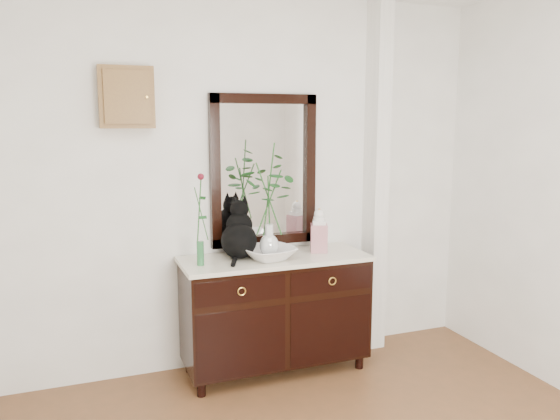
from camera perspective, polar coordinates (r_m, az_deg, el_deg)
name	(u,v)px	position (r m, az deg, el deg)	size (l,w,h in m)	color
wall_back	(250,183)	(3.98, -3.12, 2.81)	(3.60, 0.04, 2.70)	white
pilaster	(376,179)	(4.31, 10.00, 3.19)	(0.12, 0.20, 2.70)	white
sideboard	(275,308)	(3.98, -0.51, -10.16)	(1.33, 0.52, 0.82)	black
wall_mirror	(264,171)	(3.99, -1.70, 4.14)	(0.80, 0.06, 1.10)	black
key_cabinet	(126,97)	(3.75, -15.75, 11.27)	(0.35, 0.10, 0.40)	brown
cat	(239,229)	(3.82, -4.33, -1.99)	(0.29, 0.35, 0.41)	black
lotus_bowl	(269,253)	(3.79, -1.15, -4.54)	(0.35, 0.35, 0.09)	white
vase_branches	(269,200)	(3.71, -1.17, 1.09)	(0.38, 0.38, 0.80)	silver
bud_vase_rose	(200,219)	(3.61, -8.41, -0.94)	(0.08, 0.08, 0.62)	#2B6C3A
ginger_jar	(319,230)	(3.99, 4.09, -2.08)	(0.12, 0.12, 0.32)	silver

